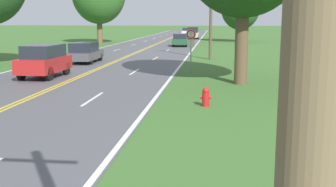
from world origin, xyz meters
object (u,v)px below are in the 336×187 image
object	(u,v)px
traffic_sign	(191,40)
tree_behind_sign	(240,7)
fire_hydrant	(206,97)
car_red_suv_mid_near	(44,60)
car_dark_green_sedan_receding	(180,40)
car_dark_grey_sedan_mid_far	(85,52)
car_silver_suv_horizon	(187,31)
car_champagne_van_distant	(193,33)

from	to	relation	value
traffic_sign	tree_behind_sign	bearing A→B (deg)	82.25
fire_hydrant	traffic_sign	distance (m)	10.17
car_red_suv_mid_near	car_dark_green_sedan_receding	distance (m)	28.38
fire_hydrant	car_dark_grey_sedan_mid_far	xyz separation A→B (m)	(-9.46, 15.10, 0.40)
car_dark_grey_sedan_mid_far	car_silver_suv_horizon	distance (m)	49.79
car_dark_grey_sedan_mid_far	car_champagne_van_distant	bearing A→B (deg)	-10.08
fire_hydrant	car_silver_suv_horizon	xyz separation A→B (m)	(-5.21, 64.70, 0.50)
car_champagne_van_distant	car_silver_suv_horizon	world-z (taller)	car_champagne_van_distant
traffic_sign	car_dark_grey_sedan_mid_far	bearing A→B (deg)	148.26
car_dark_grey_sedan_mid_far	car_champagne_van_distant	xyz separation A→B (m)	(6.06, 38.61, 0.24)
car_red_suv_mid_near	car_silver_suv_horizon	distance (m)	57.91
traffic_sign	tree_behind_sign	xyz separation A→B (m)	(4.82, 35.44, 2.82)
traffic_sign	tree_behind_sign	world-z (taller)	tree_behind_sign
car_dark_grey_sedan_mid_far	car_silver_suv_horizon	bearing A→B (deg)	-6.05
tree_behind_sign	car_silver_suv_horizon	xyz separation A→B (m)	(-8.87, 19.29, -3.94)
car_silver_suv_horizon	car_champagne_van_distant	bearing A→B (deg)	6.95
fire_hydrant	traffic_sign	xyz separation A→B (m)	(-1.17, 9.97, 1.62)
fire_hydrant	car_champagne_van_distant	bearing A→B (deg)	93.62
car_dark_green_sedan_receding	car_champagne_van_distant	bearing A→B (deg)	175.55
fire_hydrant	tree_behind_sign	world-z (taller)	tree_behind_sign
tree_behind_sign	car_red_suv_mid_near	xyz separation A→B (m)	(-12.85, -38.48, -3.84)
traffic_sign	car_champagne_van_distant	xyz separation A→B (m)	(-2.23, 43.74, -0.98)
traffic_sign	car_dark_green_sedan_receding	distance (m)	25.03
car_dark_grey_sedan_mid_far	car_silver_suv_horizon	world-z (taller)	car_silver_suv_horizon
car_dark_grey_sedan_mid_far	car_silver_suv_horizon	xyz separation A→B (m)	(4.25, 49.61, 0.10)
car_dark_grey_sedan_mid_far	car_red_suv_mid_near	bearing A→B (deg)	-179.29
car_dark_grey_sedan_mid_far	car_champagne_van_distant	world-z (taller)	car_champagne_van_distant
tree_behind_sign	car_red_suv_mid_near	world-z (taller)	tree_behind_sign
traffic_sign	car_champagne_van_distant	bearing A→B (deg)	92.92
tree_behind_sign	car_dark_grey_sedan_mid_far	xyz separation A→B (m)	(-13.12, -30.32, -4.05)
fire_hydrant	car_red_suv_mid_near	size ratio (longest dim) A/B	0.18
car_dark_grey_sedan_mid_far	tree_behind_sign	bearing A→B (deg)	-24.56
car_dark_grey_sedan_mid_far	car_champagne_van_distant	size ratio (longest dim) A/B	0.98
car_dark_green_sedan_receding	car_champagne_van_distant	size ratio (longest dim) A/B	0.89
car_red_suv_mid_near	car_champagne_van_distant	bearing A→B (deg)	-5.47
traffic_sign	car_silver_suv_horizon	xyz separation A→B (m)	(-4.05, 54.74, -1.12)
traffic_sign	car_dark_grey_sedan_mid_far	size ratio (longest dim) A/B	0.59
car_silver_suv_horizon	car_dark_grey_sedan_mid_far	bearing A→B (deg)	-7.30
traffic_sign	car_red_suv_mid_near	bearing A→B (deg)	-159.27
fire_hydrant	car_dark_grey_sedan_mid_far	world-z (taller)	car_dark_grey_sedan_mid_far
car_dark_green_sedan_receding	fire_hydrant	bearing A→B (deg)	3.57
car_silver_suv_horizon	traffic_sign	bearing A→B (deg)	1.82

